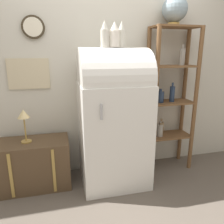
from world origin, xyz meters
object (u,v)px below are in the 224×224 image
object	(u,v)px
vase_right	(121,35)
desk_lamp	(24,118)
refrigerator	(113,116)
globe	(175,9)
suitcase_trunk	(35,164)
vase_left	(105,35)
vase_center	(114,35)

from	to	relation	value
vase_right	desk_lamp	size ratio (longest dim) A/B	0.72
refrigerator	globe	distance (m)	1.41
suitcase_trunk	desk_lamp	distance (m)	0.56
vase_left	vase_center	xyz separation A→B (m)	(0.11, 0.00, -0.00)
vase_center	vase_right	distance (m)	0.08
refrigerator	suitcase_trunk	world-z (taller)	refrigerator
globe	vase_center	bearing A→B (deg)	-166.34
suitcase_trunk	vase_left	distance (m)	1.61
refrigerator	desk_lamp	world-z (taller)	refrigerator
globe	desk_lamp	bearing A→B (deg)	-176.26
refrigerator	vase_center	bearing A→B (deg)	32.24
desk_lamp	vase_right	bearing A→B (deg)	-3.44
vase_left	desk_lamp	world-z (taller)	vase_left
vase_left	globe	bearing A→B (deg)	12.17
refrigerator	vase_right	xyz separation A→B (m)	(0.09, 0.02, 0.86)
globe	desk_lamp	world-z (taller)	globe
refrigerator	vase_left	xyz separation A→B (m)	(-0.09, 0.00, 0.86)
suitcase_trunk	vase_left	bearing A→B (deg)	-5.73
vase_left	suitcase_trunk	bearing A→B (deg)	174.27
vase_right	suitcase_trunk	bearing A→B (deg)	175.94
suitcase_trunk	vase_center	world-z (taller)	vase_center
suitcase_trunk	vase_right	distance (m)	1.70
refrigerator	vase_center	world-z (taller)	vase_center
globe	vase_center	xyz separation A→B (m)	(-0.76, -0.18, -0.31)
refrigerator	desk_lamp	bearing A→B (deg)	175.32
vase_left	desk_lamp	distance (m)	1.21
globe	vase_center	size ratio (longest dim) A/B	1.31
globe	vase_left	world-z (taller)	globe
suitcase_trunk	vase_left	world-z (taller)	vase_left
suitcase_trunk	vase_center	bearing A→B (deg)	-4.95
refrigerator	vase_center	distance (m)	0.86
vase_right	vase_center	bearing A→B (deg)	-173.46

